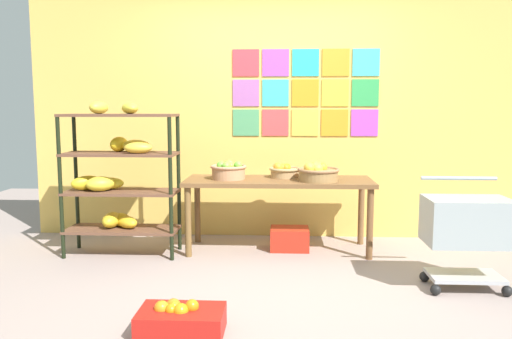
{
  "coord_description": "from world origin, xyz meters",
  "views": [
    {
      "loc": [
        0.1,
        -3.81,
        1.37
      ],
      "look_at": [
        -0.13,
        0.63,
        0.83
      ],
      "focal_mm": 35.57,
      "sensor_mm": 36.0,
      "label": 1
    }
  ],
  "objects_px": {
    "banana_shelf_unit": "(118,175)",
    "fruit_basket_right": "(284,171)",
    "orange_crate_foreground": "(180,320)",
    "fruit_basket_left": "(318,173)",
    "produce_crate_under_table": "(290,239)",
    "display_table": "(279,187)",
    "fruit_basket_centre": "(228,170)",
    "shopping_cart": "(467,225)"
  },
  "relations": [
    {
      "from": "display_table",
      "to": "shopping_cart",
      "type": "distance_m",
      "value": 1.74
    },
    {
      "from": "fruit_basket_right",
      "to": "orange_crate_foreground",
      "type": "xyz_separation_m",
      "value": [
        -0.64,
        -2.0,
        -0.67
      ]
    },
    {
      "from": "banana_shelf_unit",
      "to": "display_table",
      "type": "height_order",
      "value": "banana_shelf_unit"
    },
    {
      "from": "fruit_basket_left",
      "to": "fruit_basket_centre",
      "type": "height_order",
      "value": "fruit_basket_left"
    },
    {
      "from": "display_table",
      "to": "fruit_basket_left",
      "type": "xyz_separation_m",
      "value": [
        0.37,
        -0.1,
        0.16
      ]
    },
    {
      "from": "fruit_basket_left",
      "to": "shopping_cart",
      "type": "relative_size",
      "value": 0.47
    },
    {
      "from": "banana_shelf_unit",
      "to": "fruit_basket_right",
      "type": "bearing_deg",
      "value": 11.36
    },
    {
      "from": "fruit_basket_right",
      "to": "fruit_basket_centre",
      "type": "bearing_deg",
      "value": -165.47
    },
    {
      "from": "display_table",
      "to": "fruit_basket_left",
      "type": "bearing_deg",
      "value": -15.65
    },
    {
      "from": "banana_shelf_unit",
      "to": "fruit_basket_centre",
      "type": "relative_size",
      "value": 4.15
    },
    {
      "from": "shopping_cart",
      "to": "display_table",
      "type": "bearing_deg",
      "value": 147.13
    },
    {
      "from": "produce_crate_under_table",
      "to": "orange_crate_foreground",
      "type": "distance_m",
      "value": 2.02
    },
    {
      "from": "display_table",
      "to": "produce_crate_under_table",
      "type": "relative_size",
      "value": 4.79
    },
    {
      "from": "orange_crate_foreground",
      "to": "shopping_cart",
      "type": "bearing_deg",
      "value": 23.7
    },
    {
      "from": "produce_crate_under_table",
      "to": "fruit_basket_left",
      "type": "bearing_deg",
      "value": -27.31
    },
    {
      "from": "display_table",
      "to": "fruit_basket_centre",
      "type": "relative_size",
      "value": 5.16
    },
    {
      "from": "orange_crate_foreground",
      "to": "fruit_basket_left",
      "type": "bearing_deg",
      "value": 61.79
    },
    {
      "from": "fruit_basket_right",
      "to": "fruit_basket_centre",
      "type": "xyz_separation_m",
      "value": [
        -0.53,
        -0.14,
        0.02
      ]
    },
    {
      "from": "display_table",
      "to": "fruit_basket_centre",
      "type": "distance_m",
      "value": 0.51
    },
    {
      "from": "fruit_basket_right",
      "to": "shopping_cart",
      "type": "distance_m",
      "value": 1.79
    },
    {
      "from": "produce_crate_under_table",
      "to": "shopping_cart",
      "type": "distance_m",
      "value": 1.71
    },
    {
      "from": "fruit_basket_right",
      "to": "fruit_basket_left",
      "type": "distance_m",
      "value": 0.39
    },
    {
      "from": "banana_shelf_unit",
      "to": "fruit_basket_right",
      "type": "height_order",
      "value": "banana_shelf_unit"
    },
    {
      "from": "display_table",
      "to": "fruit_basket_right",
      "type": "bearing_deg",
      "value": 66.69
    },
    {
      "from": "fruit_basket_left",
      "to": "shopping_cart",
      "type": "height_order",
      "value": "fruit_basket_left"
    },
    {
      "from": "fruit_basket_right",
      "to": "display_table",
      "type": "bearing_deg",
      "value": -113.31
    },
    {
      "from": "produce_crate_under_table",
      "to": "banana_shelf_unit",
      "type": "bearing_deg",
      "value": -172.37
    },
    {
      "from": "produce_crate_under_table",
      "to": "fruit_basket_right",
      "type": "bearing_deg",
      "value": 119.9
    },
    {
      "from": "display_table",
      "to": "fruit_basket_left",
      "type": "distance_m",
      "value": 0.41
    },
    {
      "from": "orange_crate_foreground",
      "to": "shopping_cart",
      "type": "xyz_separation_m",
      "value": [
        2.01,
        0.88,
        0.41
      ]
    },
    {
      "from": "fruit_basket_left",
      "to": "shopping_cart",
      "type": "xyz_separation_m",
      "value": [
        1.06,
        -0.88,
        -0.28
      ]
    },
    {
      "from": "display_table",
      "to": "fruit_basket_right",
      "type": "relative_size",
      "value": 5.82
    },
    {
      "from": "banana_shelf_unit",
      "to": "display_table",
      "type": "xyz_separation_m",
      "value": [
        1.5,
        0.19,
        -0.14
      ]
    },
    {
      "from": "fruit_basket_right",
      "to": "fruit_basket_centre",
      "type": "height_order",
      "value": "fruit_basket_centre"
    },
    {
      "from": "banana_shelf_unit",
      "to": "shopping_cart",
      "type": "xyz_separation_m",
      "value": [
        2.93,
        -0.8,
        -0.26
      ]
    },
    {
      "from": "display_table",
      "to": "fruit_basket_right",
      "type": "distance_m",
      "value": 0.2
    },
    {
      "from": "fruit_basket_right",
      "to": "fruit_basket_centre",
      "type": "distance_m",
      "value": 0.55
    },
    {
      "from": "produce_crate_under_table",
      "to": "display_table",
      "type": "bearing_deg",
      "value": -164.83
    },
    {
      "from": "banana_shelf_unit",
      "to": "fruit_basket_right",
      "type": "relative_size",
      "value": 4.68
    },
    {
      "from": "orange_crate_foreground",
      "to": "shopping_cart",
      "type": "distance_m",
      "value": 2.23
    },
    {
      "from": "fruit_basket_centre",
      "to": "orange_crate_foreground",
      "type": "xyz_separation_m",
      "value": [
        -0.1,
        -1.86,
        -0.69
      ]
    },
    {
      "from": "fruit_basket_centre",
      "to": "produce_crate_under_table",
      "type": "height_order",
      "value": "fruit_basket_centre"
    }
  ]
}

